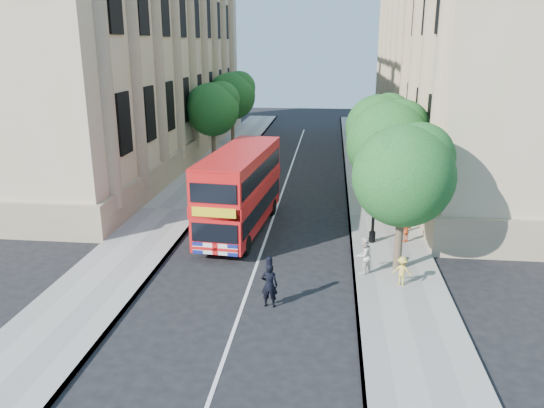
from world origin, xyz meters
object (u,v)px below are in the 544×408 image
(box_van, at_px, (235,186))
(police_constable, at_px, (269,285))
(double_decker_bus, at_px, (240,188))
(woman_pedestrian, at_px, (364,255))
(lamp_post, at_px, (375,192))

(box_van, distance_m, police_constable, 12.14)
(double_decker_bus, height_order, woman_pedestrian, double_decker_bus)
(police_constable, distance_m, woman_pedestrian, 4.55)
(police_constable, relative_size, woman_pedestrian, 1.08)
(lamp_post, height_order, woman_pedestrian, lamp_post)
(double_decker_bus, xyz_separation_m, woman_pedestrian, (5.77, -4.78, -1.31))
(box_van, distance_m, woman_pedestrian, 11.03)
(police_constable, bearing_deg, woman_pedestrian, -135.52)
(lamp_post, bearing_deg, double_decker_bus, 169.42)
(police_constable, height_order, woman_pedestrian, woman_pedestrian)
(lamp_post, xyz_separation_m, woman_pedestrian, (-0.60, -3.59, -1.63))
(box_van, bearing_deg, woman_pedestrian, -48.30)
(double_decker_bus, bearing_deg, police_constable, -68.17)
(police_constable, bearing_deg, double_decker_bus, -69.69)
(lamp_post, distance_m, police_constable, 7.89)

